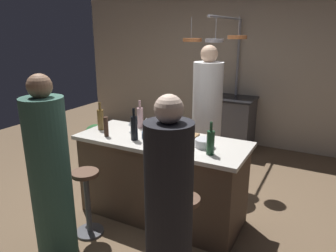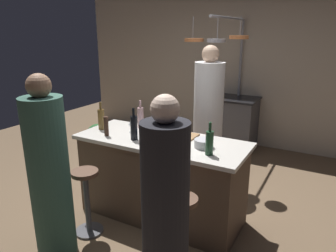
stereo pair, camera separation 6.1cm
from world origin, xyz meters
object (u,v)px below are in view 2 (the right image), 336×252
at_px(stove_range, 232,123).
at_px(wine_glass_near_right_guest, 131,123).
at_px(potted_plant, 98,137).
at_px(wine_glass_by_chef, 147,121).
at_px(guest_left, 50,176).
at_px(cutting_board, 182,135).
at_px(mixing_bowl_wooden, 158,142).
at_px(bar_stool_right, 182,230).
at_px(wine_glass_near_left_guest, 171,132).
at_px(mixing_bowl_steel, 204,143).
at_px(bar_stool_left, 87,199).
at_px(chef, 208,121).
at_px(guest_right, 165,214).
at_px(wine_bottle_dark, 134,127).
at_px(wine_bottle_amber, 101,119).
at_px(pepper_mill, 106,126).
at_px(wine_bottle_rose, 141,117).
at_px(mixing_bowl_blue, 150,135).
at_px(wine_bottle_green, 209,142).

relative_size(stove_range, wine_glass_near_right_guest, 6.10).
relative_size(potted_plant, wine_glass_by_chef, 3.56).
bearing_deg(stove_range, guest_left, -98.98).
distance_m(cutting_board, mixing_bowl_wooden, 0.39).
relative_size(bar_stool_right, wine_glass_near_left_guest, 4.66).
bearing_deg(mixing_bowl_wooden, mixing_bowl_steel, 23.42).
height_order(bar_stool_left, mixing_bowl_wooden, mixing_bowl_wooden).
bearing_deg(wine_glass_by_chef, chef, 65.78).
bearing_deg(cutting_board, mixing_bowl_wooden, -99.91).
bearing_deg(mixing_bowl_steel, chef, 109.85).
relative_size(guest_right, wine_glass_near_right_guest, 10.91).
distance_m(stove_range, wine_bottle_dark, 2.67).
bearing_deg(guest_right, wine_bottle_amber, 145.43).
height_order(pepper_mill, wine_bottle_rose, wine_bottle_rose).
bearing_deg(cutting_board, mixing_bowl_steel, -31.51).
bearing_deg(bar_stool_right, stove_range, 100.30).
height_order(guest_right, wine_bottle_rose, guest_right).
distance_m(guest_left, wine_bottle_dark, 0.93).
bearing_deg(wine_glass_by_chef, mixing_bowl_blue, -51.49).
distance_m(bar_stool_right, mixing_bowl_steel, 0.83).
bearing_deg(mixing_bowl_wooden, stove_range, 91.69).
distance_m(potted_plant, mixing_bowl_steel, 2.63).
xyz_separation_m(wine_glass_by_chef, mixing_bowl_wooden, (0.38, -0.38, -0.07)).
height_order(wine_bottle_amber, mixing_bowl_steel, wine_bottle_amber).
bearing_deg(wine_bottle_rose, wine_bottle_amber, -142.42).
distance_m(wine_bottle_rose, wine_bottle_dark, 0.42).
relative_size(bar_stool_right, pepper_mill, 3.24).
relative_size(bar_stool_left, guest_left, 0.41).
height_order(wine_bottle_dark, wine_bottle_green, wine_bottle_dark).
xyz_separation_m(bar_stool_left, wine_bottle_rose, (0.09, 0.85, 0.65)).
relative_size(bar_stool_right, wine_bottle_amber, 2.16).
distance_m(mixing_bowl_wooden, mixing_bowl_blue, 0.23).
distance_m(bar_stool_right, wine_glass_by_chef, 1.34).
relative_size(bar_stool_left, wine_glass_by_chef, 4.66).
xyz_separation_m(guest_right, wine_glass_near_right_guest, (-1.00, 1.02, 0.27)).
xyz_separation_m(guest_left, cutting_board, (0.69, 1.18, 0.14)).
xyz_separation_m(potted_plant, wine_bottle_amber, (1.07, -1.10, 0.73)).
height_order(guest_right, wine_glass_near_right_guest, guest_right).
distance_m(stove_range, wine_bottle_amber, 2.66).
xyz_separation_m(wine_bottle_amber, wine_glass_near_right_guest, (0.36, 0.08, -0.02)).
bearing_deg(guest_left, stove_range, 81.02).
height_order(mixing_bowl_steel, mixing_bowl_blue, mixing_bowl_steel).
distance_m(bar_stool_right, wine_bottle_rose, 1.44).
relative_size(chef, mixing_bowl_steel, 9.89).
distance_m(guest_left, wine_bottle_green, 1.43).
relative_size(wine_bottle_rose, mixing_bowl_steel, 1.75).
relative_size(potted_plant, wine_glass_near_right_guest, 3.56).
bearing_deg(potted_plant, wine_bottle_amber, -45.76).
relative_size(guest_left, guest_right, 1.04).
bearing_deg(bar_stool_left, wine_glass_by_chef, 76.80).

